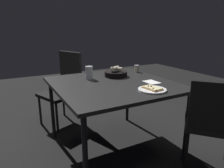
{
  "coord_description": "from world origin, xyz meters",
  "views": [
    {
      "loc": [
        1.71,
        -0.94,
        1.25
      ],
      "look_at": [
        0.06,
        -0.04,
        0.74
      ],
      "focal_mm": 32.78,
      "sensor_mm": 36.0,
      "label": 1
    }
  ],
  "objects_px": {
    "dining_table": "(113,88)",
    "chair_far": "(213,120)",
    "pizza_plate": "(152,89)",
    "pepper_shaker": "(137,69)",
    "chair_near": "(65,85)",
    "bread_basket": "(116,73)",
    "beer_glass": "(89,74)"
  },
  "relations": [
    {
      "from": "pizza_plate",
      "to": "chair_far",
      "type": "relative_size",
      "value": 0.28
    },
    {
      "from": "pizza_plate",
      "to": "beer_glass",
      "type": "xyz_separation_m",
      "value": [
        -0.64,
        -0.32,
        0.05
      ]
    },
    {
      "from": "bread_basket",
      "to": "chair_near",
      "type": "relative_size",
      "value": 0.26
    },
    {
      "from": "pizza_plate",
      "to": "chair_near",
      "type": "height_order",
      "value": "chair_near"
    },
    {
      "from": "dining_table",
      "to": "pizza_plate",
      "type": "distance_m",
      "value": 0.43
    },
    {
      "from": "beer_glass",
      "to": "dining_table",
      "type": "bearing_deg",
      "value": 31.31
    },
    {
      "from": "bread_basket",
      "to": "dining_table",
      "type": "bearing_deg",
      "value": -34.93
    },
    {
      "from": "bread_basket",
      "to": "chair_far",
      "type": "relative_size",
      "value": 0.29
    },
    {
      "from": "pizza_plate",
      "to": "pepper_shaker",
      "type": "bearing_deg",
      "value": 154.98
    },
    {
      "from": "pizza_plate",
      "to": "bread_basket",
      "type": "height_order",
      "value": "bread_basket"
    },
    {
      "from": "beer_glass",
      "to": "chair_far",
      "type": "xyz_separation_m",
      "value": [
        0.98,
        0.7,
        -0.28
      ]
    },
    {
      "from": "pizza_plate",
      "to": "beer_glass",
      "type": "bearing_deg",
      "value": -153.44
    },
    {
      "from": "pizza_plate",
      "to": "beer_glass",
      "type": "height_order",
      "value": "beer_glass"
    },
    {
      "from": "bread_basket",
      "to": "pizza_plate",
      "type": "bearing_deg",
      "value": 1.41
    },
    {
      "from": "dining_table",
      "to": "pepper_shaker",
      "type": "relative_size",
      "value": 13.43
    },
    {
      "from": "chair_far",
      "to": "beer_glass",
      "type": "bearing_deg",
      "value": -144.48
    },
    {
      "from": "beer_glass",
      "to": "chair_far",
      "type": "bearing_deg",
      "value": 35.52
    },
    {
      "from": "pepper_shaker",
      "to": "beer_glass",
      "type": "bearing_deg",
      "value": -84.75
    },
    {
      "from": "pizza_plate",
      "to": "pepper_shaker",
      "type": "relative_size",
      "value": 2.84
    },
    {
      "from": "beer_glass",
      "to": "chair_far",
      "type": "height_order",
      "value": "beer_glass"
    },
    {
      "from": "pizza_plate",
      "to": "bread_basket",
      "type": "bearing_deg",
      "value": -178.59
    },
    {
      "from": "pepper_shaker",
      "to": "bread_basket",
      "type": "bearing_deg",
      "value": -75.84
    },
    {
      "from": "dining_table",
      "to": "pizza_plate",
      "type": "height_order",
      "value": "pizza_plate"
    },
    {
      "from": "pepper_shaker",
      "to": "chair_near",
      "type": "bearing_deg",
      "value": -128.13
    },
    {
      "from": "pepper_shaker",
      "to": "chair_far",
      "type": "height_order",
      "value": "chair_far"
    },
    {
      "from": "dining_table",
      "to": "pepper_shaker",
      "type": "height_order",
      "value": "pepper_shaker"
    },
    {
      "from": "beer_glass",
      "to": "pepper_shaker",
      "type": "xyz_separation_m",
      "value": [
        -0.06,
        0.65,
        -0.02
      ]
    },
    {
      "from": "bread_basket",
      "to": "chair_near",
      "type": "bearing_deg",
      "value": -149.08
    },
    {
      "from": "dining_table",
      "to": "bread_basket",
      "type": "bearing_deg",
      "value": 145.07
    },
    {
      "from": "chair_near",
      "to": "chair_far",
      "type": "bearing_deg",
      "value": 26.15
    },
    {
      "from": "dining_table",
      "to": "chair_far",
      "type": "height_order",
      "value": "chair_far"
    },
    {
      "from": "beer_glass",
      "to": "chair_far",
      "type": "distance_m",
      "value": 1.24
    }
  ]
}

